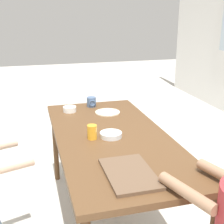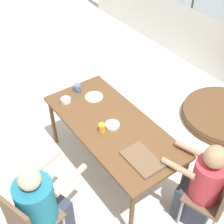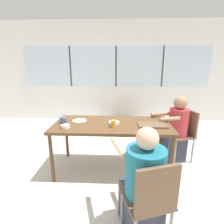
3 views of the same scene
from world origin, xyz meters
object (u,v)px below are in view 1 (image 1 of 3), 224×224
juice_glass (92,132)px  bowl_white_shallow (70,109)px  coffee_mug (91,102)px  bowl_cereal (111,135)px

juice_glass → bowl_white_shallow: juice_glass is taller
juice_glass → bowl_white_shallow: 0.67m
coffee_mug → juice_glass: 0.79m
coffee_mug → bowl_cereal: coffee_mug is taller
coffee_mug → juice_glass: juice_glass is taller
bowl_white_shallow → bowl_cereal: size_ratio=0.74×
juice_glass → bowl_cereal: (0.00, 0.14, -0.03)m
coffee_mug → bowl_white_shallow: 0.25m
coffee_mug → juice_glass: bearing=-11.3°
juice_glass → bowl_cereal: bearing=88.4°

